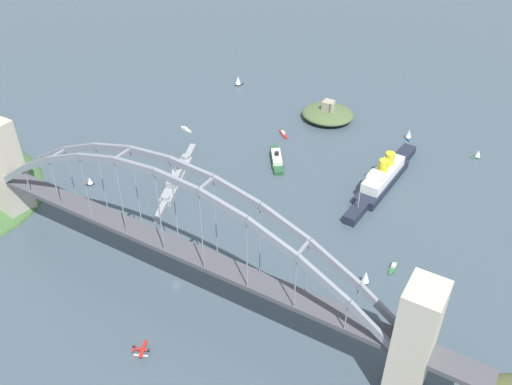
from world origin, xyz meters
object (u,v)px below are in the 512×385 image
Objects in this scene: harbor_arch_bridge at (171,238)px; small_boat_6 at (238,81)px; small_boat_3 at (283,134)px; small_boat_4 at (186,129)px; small_boat_8 at (365,277)px; small_boat_0 at (409,134)px; small_boat_5 at (90,181)px; small_boat_7 at (478,154)px; harbor_ferry_steamer at (277,159)px; small_boat_9 at (393,267)px; small_boat_1 at (414,302)px; ocean_liner at (383,177)px; seaplane_taxiing_near_bridge at (142,351)px; naval_cruiser at (177,178)px; small_boat_2 at (156,231)px; fort_island_mid_harbor at (328,113)px.

harbor_arch_bridge reaches higher than small_boat_6.
harbor_arch_bridge reaches higher than small_boat_3.
small_boat_8 reaches higher than small_boat_4.
small_boat_5 is at bearing -134.43° from small_boat_0.
harbor_ferry_steamer is at bearing -147.22° from small_boat_7.
small_boat_5 is 192.17m from small_boat_9.
harbor_arch_bridge reaches higher than small_boat_9.
harbor_arch_bridge is 98.72m from small_boat_8.
small_boat_1 reaches higher than small_boat_0.
small_boat_3 is (-83.47, 23.45, -4.78)m from ocean_liner.
seaplane_taxiing_near_bridge is 0.85× the size of small_boat_4.
small_boat_8 reaches higher than small_boat_9.
seaplane_taxiing_near_bridge is at bearing -36.46° from small_boat_5.
harbor_ferry_steamer is at bearing -131.56° from small_boat_0.
small_boat_4 is at bearing 121.75° from naval_cruiser.
small_boat_2 is at bearing -93.30° from small_boat_3.
small_boat_4 is 0.90× the size of small_boat_9.
harbor_arch_bridge is at bearing -22.78° from small_boat_5.
small_boat_1 reaches higher than small_boat_2.
harbor_arch_bridge is at bearing -65.48° from small_boat_6.
harbor_ferry_steamer is 3.29× the size of small_boat_6.
ocean_liner is at bearing -26.43° from small_boat_6.
naval_cruiser is 168.55m from small_boat_0.
harbor_ferry_steamer reaches higher than small_boat_5.
small_boat_8 is (106.20, -110.47, 3.54)m from small_boat_3.
small_boat_0 reaches higher than seaplane_taxiing_near_bridge.
small_boat_6 is (-7.65, 84.57, 3.58)m from small_boat_4.
small_boat_2 reaches higher than small_boat_7.
seaplane_taxiing_near_bridge is at bearing -55.62° from small_boat_2.
harbor_arch_bridge is 24.76× the size of small_boat_9.
small_boat_0 reaches higher than small_boat_2.
naval_cruiser is 92.15m from small_boat_3.
ocean_liner is at bearing 66.68° from harbor_arch_bridge.
ocean_liner reaches higher than fort_island_mid_harbor.
small_boat_7 is (90.77, 240.89, 1.18)m from seaplane_taxiing_near_bridge.
small_boat_1 is at bearing -50.85° from small_boat_9.
small_boat_2 is at bearing -116.46° from small_boat_0.
small_boat_7 is 0.56× the size of small_boat_9.
small_boat_3 is at bearing -36.68° from small_boat_6.
small_boat_2 reaches higher than small_boat_4.
naval_cruiser reaches higher than small_boat_1.
small_boat_5 is at bearing -96.82° from small_boat_4.
ocean_liner reaches higher than small_boat_7.
harbor_ferry_steamer is 102.96m from small_boat_2.
harbor_arch_bridge is 160.27m from small_boat_4.
ocean_liner is at bearing -125.22° from small_boat_7.
fort_island_mid_harbor reaches higher than small_boat_6.
small_boat_1 is 0.74× the size of small_boat_9.
harbor_arch_bridge is 129.25m from harbor_ferry_steamer.
ocean_liner reaches higher than small_boat_0.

